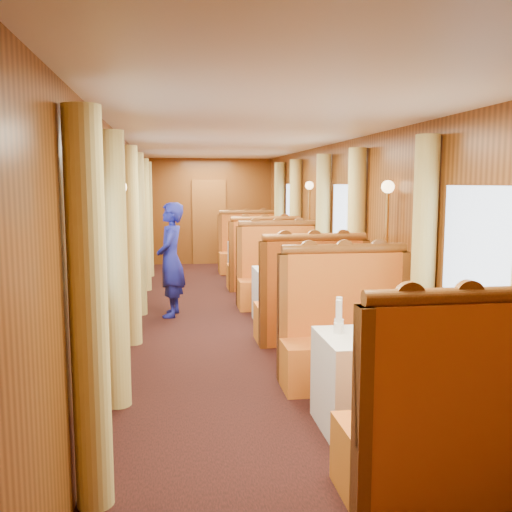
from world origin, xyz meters
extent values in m
cube|color=brown|center=(0.00, 5.97, 1.00)|extent=(0.80, 0.04, 2.00)
cube|color=white|center=(0.75, -3.50, 0.38)|extent=(1.05, 0.72, 0.75)
cube|color=#B93B14|center=(0.75, -4.45, 0.23)|extent=(1.30, 0.55, 0.45)
cube|color=#B93B14|center=(0.75, -4.67, 0.85)|extent=(1.30, 0.12, 0.80)
cylinder|color=brown|center=(0.75, -4.67, 1.29)|extent=(1.23, 0.10, 0.10)
cube|color=#B93B14|center=(0.75, -2.55, 0.23)|extent=(1.30, 0.55, 0.45)
cube|color=#B93B14|center=(0.75, -2.33, 0.85)|extent=(1.30, 0.12, 0.80)
cylinder|color=brown|center=(0.75, -2.33, 1.29)|extent=(1.23, 0.10, 0.10)
cube|color=white|center=(0.75, 0.00, 0.38)|extent=(1.05, 0.72, 0.75)
cube|color=#B93B14|center=(0.75, -0.95, 0.23)|extent=(1.30, 0.55, 0.45)
cube|color=#B93B14|center=(0.75, -1.17, 0.85)|extent=(1.30, 0.12, 0.80)
cylinder|color=brown|center=(0.75, -1.17, 1.29)|extent=(1.23, 0.10, 0.10)
cube|color=#B93B14|center=(0.75, 0.95, 0.23)|extent=(1.30, 0.55, 0.45)
cube|color=#B93B14|center=(0.75, 1.17, 0.85)|extent=(1.30, 0.12, 0.80)
cylinder|color=brown|center=(0.75, 1.17, 1.29)|extent=(1.23, 0.10, 0.10)
cube|color=white|center=(0.75, 3.50, 0.38)|extent=(1.05, 0.72, 0.75)
cube|color=#B93B14|center=(0.75, 2.55, 0.23)|extent=(1.30, 0.55, 0.45)
cube|color=#B93B14|center=(0.75, 2.33, 0.85)|extent=(1.30, 0.12, 0.80)
cylinder|color=brown|center=(0.75, 2.33, 1.29)|extent=(1.23, 0.10, 0.10)
cube|color=#B93B14|center=(0.75, 4.45, 0.23)|extent=(1.30, 0.55, 0.45)
cube|color=#B93B14|center=(0.75, 4.67, 0.85)|extent=(1.30, 0.12, 0.80)
cylinder|color=brown|center=(0.75, 4.67, 1.29)|extent=(1.23, 0.10, 0.10)
cube|color=silver|center=(0.68, -3.53, 0.76)|extent=(0.38, 0.31, 0.01)
cylinder|color=white|center=(1.04, -3.61, 0.76)|extent=(0.22, 0.22, 0.01)
cylinder|color=white|center=(0.38, -3.39, 0.79)|extent=(0.08, 0.08, 0.08)
cylinder|color=white|center=(0.38, -3.39, 0.92)|extent=(0.05, 0.05, 0.18)
cylinder|color=white|center=(0.42, -3.27, 0.79)|extent=(0.08, 0.08, 0.08)
cylinder|color=white|center=(0.42, -3.27, 0.92)|extent=(0.05, 0.05, 0.18)
cylinder|color=silver|center=(0.76, -0.04, 0.82)|extent=(0.06, 0.06, 0.14)
cylinder|color=silver|center=(0.77, 3.52, 0.82)|extent=(0.06, 0.06, 0.14)
cylinder|color=#DECF72|center=(-1.38, -4.28, 1.18)|extent=(0.22, 0.22, 2.35)
cylinder|color=#DECF72|center=(-1.38, -2.72, 1.18)|extent=(0.22, 0.22, 2.35)
cylinder|color=#DECF72|center=(1.38, -2.72, 1.18)|extent=(0.22, 0.22, 2.35)
cylinder|color=#DECF72|center=(-1.38, -0.78, 1.18)|extent=(0.22, 0.22, 2.35)
cylinder|color=#DECF72|center=(-1.38, 0.78, 1.18)|extent=(0.22, 0.22, 2.35)
cylinder|color=#DECF72|center=(1.38, -0.78, 1.18)|extent=(0.22, 0.22, 2.35)
cylinder|color=#DECF72|center=(1.38, 0.78, 1.18)|extent=(0.22, 0.22, 2.35)
cylinder|color=#DECF72|center=(-1.38, 2.72, 1.18)|extent=(0.22, 0.22, 2.35)
cylinder|color=#DECF72|center=(-1.38, 4.28, 1.18)|extent=(0.22, 0.22, 2.35)
cylinder|color=#DECF72|center=(1.38, 2.72, 1.18)|extent=(0.22, 0.22, 2.35)
cylinder|color=#DECF72|center=(1.38, 4.28, 1.18)|extent=(0.22, 0.22, 2.35)
cylinder|color=#BF8C3F|center=(-1.40, -1.75, 0.93)|extent=(0.04, 0.04, 1.85)
sphere|color=#FFD18C|center=(-1.40, -1.75, 1.88)|extent=(0.14, 0.14, 0.14)
cylinder|color=#BF8C3F|center=(1.40, -1.75, 0.93)|extent=(0.04, 0.04, 1.85)
sphere|color=#FFD18C|center=(1.40, -1.75, 1.88)|extent=(0.14, 0.14, 0.14)
cylinder|color=#BF8C3F|center=(-1.40, 1.75, 0.93)|extent=(0.04, 0.04, 1.85)
sphere|color=#FFD18C|center=(-1.40, 1.75, 1.88)|extent=(0.14, 0.14, 0.14)
cylinder|color=#BF8C3F|center=(1.40, 1.75, 0.93)|extent=(0.04, 0.04, 1.85)
sphere|color=#FFD18C|center=(1.40, 1.75, 1.88)|extent=(0.14, 0.14, 0.14)
imported|color=navy|center=(-0.91, 0.61, 0.82)|extent=(0.47, 0.65, 1.65)
cube|color=beige|center=(0.75, 0.76, 0.75)|extent=(0.40, 0.24, 0.55)
sphere|color=tan|center=(0.75, 0.76, 1.11)|extent=(0.20, 0.20, 0.20)
cube|color=beige|center=(0.75, 0.59, 0.52)|extent=(0.36, 0.30, 0.14)
camera|label=1|loc=(-0.90, -7.60, 1.92)|focal=40.00mm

